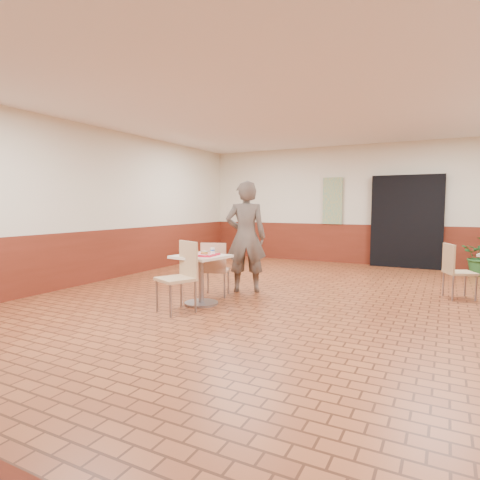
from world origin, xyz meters
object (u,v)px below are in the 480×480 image
at_px(main_table, 201,271).
at_px(chair_second_left, 455,268).
at_px(customer, 246,237).
at_px(chair_main_back, 215,266).
at_px(paper_cup, 213,250).
at_px(ring_donut, 195,252).
at_px(long_john_donut, 204,253).
at_px(serving_tray, 201,254).
at_px(chair_main_front, 181,273).

xyz_separation_m(main_table, chair_second_left, (3.40, 2.18, -0.01)).
xyz_separation_m(customer, chair_second_left, (3.20, 1.08, -0.46)).
bearing_deg(chair_main_back, chair_second_left, -173.35).
bearing_deg(paper_cup, chair_second_left, 32.58).
bearing_deg(ring_donut, paper_cup, 15.16).
bearing_deg(customer, main_table, 55.21).
bearing_deg(main_table, long_john_donut, -30.45).
bearing_deg(long_john_donut, customer, 85.03).
height_order(customer, long_john_donut, customer).
height_order(serving_tray, paper_cup, paper_cup).
distance_m(serving_tray, paper_cup, 0.18).
xyz_separation_m(long_john_donut, chair_second_left, (3.31, 2.24, -0.30)).
bearing_deg(chair_second_left, serving_tray, 99.52).
height_order(main_table, long_john_donut, long_john_donut).
relative_size(ring_donut, chair_second_left, 0.12).
relative_size(chair_main_back, customer, 0.47).
bearing_deg(serving_tray, chair_second_left, 32.70).
bearing_deg(long_john_donut, ring_donut, 158.34).
height_order(long_john_donut, chair_second_left, chair_second_left).
bearing_deg(chair_second_left, paper_cup, 99.41).
distance_m(main_table, ring_donut, 0.31).
height_order(main_table, serving_tray, serving_tray).
height_order(main_table, chair_main_back, chair_main_back).
relative_size(chair_main_back, chair_second_left, 1.02).
height_order(ring_donut, long_john_donut, long_john_donut).
bearing_deg(paper_cup, long_john_donut, -105.68).
xyz_separation_m(main_table, long_john_donut, (0.10, -0.06, 0.29)).
bearing_deg(long_john_donut, paper_cup, 74.32).
relative_size(main_table, chair_main_front, 0.75).
bearing_deg(ring_donut, chair_second_left, 31.45).
bearing_deg(ring_donut, chair_main_back, 84.33).
bearing_deg(chair_main_back, long_john_donut, 87.38).
xyz_separation_m(chair_main_front, paper_cup, (0.17, 0.57, 0.26)).
bearing_deg(paper_cup, customer, 86.76).
bearing_deg(chair_main_front, main_table, 110.60).
height_order(chair_main_back, customer, customer).
bearing_deg(long_john_donut, chair_second_left, 34.15).
height_order(chair_main_front, serving_tray, chair_main_front).
relative_size(serving_tray, paper_cup, 5.78).
bearing_deg(chair_main_front, ring_donut, 124.51).
height_order(chair_main_front, paper_cup, chair_main_front).
xyz_separation_m(main_table, ring_donut, (-0.12, 0.03, 0.29)).
bearing_deg(ring_donut, serving_tray, -13.61).
distance_m(main_table, chair_main_back, 0.53).
bearing_deg(customer, long_john_donut, 60.44).
height_order(serving_tray, ring_donut, ring_donut).
relative_size(chair_main_back, serving_tray, 1.89).
height_order(chair_main_front, customer, customer).
xyz_separation_m(customer, paper_cup, (-0.06, -1.01, -0.13)).
distance_m(main_table, chair_second_left, 4.04).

